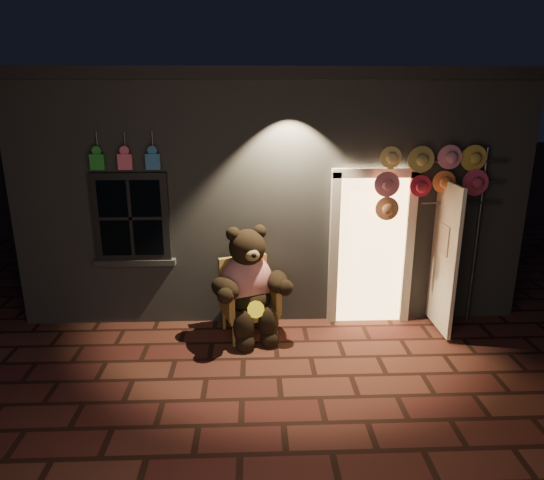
{
  "coord_description": "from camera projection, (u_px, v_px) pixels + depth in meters",
  "views": [
    {
      "loc": [
        -0.27,
        -4.89,
        3.08
      ],
      "look_at": [
        -0.04,
        1.0,
        1.35
      ],
      "focal_mm": 32.0,
      "sensor_mm": 36.0,
      "label": 1
    }
  ],
  "objects": [
    {
      "name": "ground",
      "position": [
        279.0,
        377.0,
        5.57
      ],
      "size": [
        60.0,
        60.0,
        0.0
      ],
      "primitive_type": "plane",
      "color": "#562C21",
      "rests_on": "ground"
    },
    {
      "name": "teddy_bear",
      "position": [
        249.0,
        285.0,
        6.34
      ],
      "size": [
        1.07,
        0.98,
        1.55
      ],
      "rotation": [
        0.0,
        0.0,
        0.3
      ],
      "color": "red",
      "rests_on": "ground"
    },
    {
      "name": "wicker_armchair",
      "position": [
        247.0,
        297.0,
        6.53
      ],
      "size": [
        0.84,
        0.8,
        1.02
      ],
      "rotation": [
        0.0,
        0.0,
        0.3
      ],
      "color": "#B39345",
      "rests_on": "ground"
    },
    {
      "name": "shop_building",
      "position": [
        268.0,
        174.0,
        8.9
      ],
      "size": [
        7.3,
        5.95,
        3.51
      ],
      "color": "slate",
      "rests_on": "ground"
    },
    {
      "name": "hat_rack",
      "position": [
        431.0,
        179.0,
        6.28
      ],
      "size": [
        1.72,
        0.22,
        2.48
      ],
      "color": "#59595E",
      "rests_on": "ground"
    }
  ]
}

